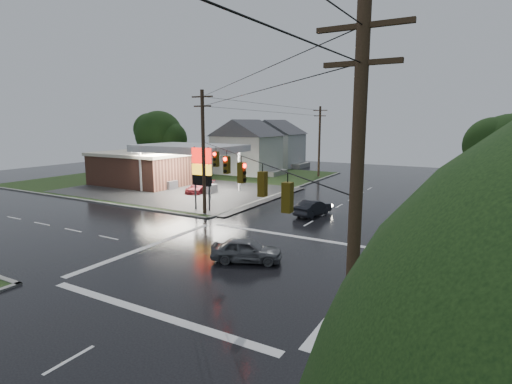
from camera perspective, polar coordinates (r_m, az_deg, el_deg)
The scene contains 15 objects.
ground at distance 23.88m, azimuth -2.75°, elevation -10.28°, with size 120.00×120.00×0.00m, color black.
grass_nw at distance 59.42m, azimuth -10.47°, elevation 1.90°, with size 36.00×36.00×0.08m, color black.
gas_station at distance 54.27m, azimuth -14.58°, elevation 3.65°, with size 26.20×18.00×5.60m.
pylon_sign at distance 37.29m, azimuth -7.76°, elevation 3.37°, with size 2.00×0.35×6.00m.
utility_pole_nw at distance 35.73m, azimuth -7.53°, elevation 5.84°, with size 2.20×0.32×11.00m.
utility_pole_se at distance 10.04m, azimuth 13.90°, elevation -5.10°, with size 2.20×0.32×11.00m.
utility_pole_n at distance 60.88m, azimuth 9.04°, elevation 7.27°, with size 2.20×0.32×10.50m.
traffic_signals at distance 22.44m, azimuth -2.87°, elevation 5.41°, with size 26.87×26.87×1.47m.
house_near at distance 64.15m, azimuth -1.29°, elevation 6.58°, with size 11.05×8.48×8.60m.
house_far at distance 75.12m, azimuth 2.81°, elevation 7.08°, with size 11.05×8.48×8.60m.
tree_nw_behind at distance 67.08m, azimuth -13.59°, elevation 7.97°, with size 8.93×7.60×10.00m.
tree_ne_near at distance 40.99m, azimuth 32.69°, elevation 4.65°, with size 7.99×6.80×8.98m.
car_north at distance 36.04m, azimuth 8.14°, elevation -2.21°, with size 1.48×4.23×1.39m, color black.
car_crossing at distance 24.08m, azimuth -1.37°, elevation -8.28°, with size 1.70×4.24×1.44m, color slate.
car_pump at distance 47.34m, azimuth -8.00°, elevation 0.69°, with size 1.87×4.60×1.33m, color maroon.
Camera 1 is at (12.08, -18.86, 8.29)m, focal length 28.00 mm.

